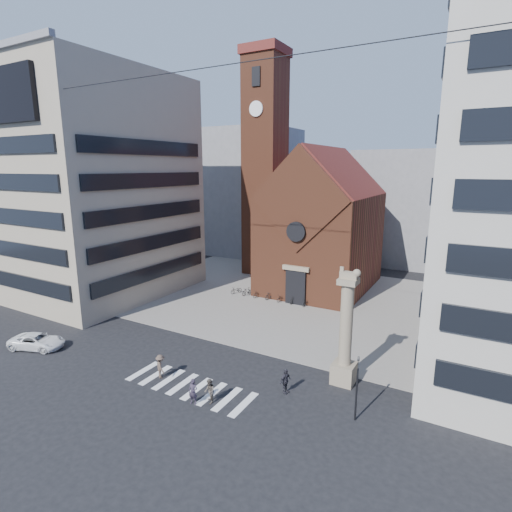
# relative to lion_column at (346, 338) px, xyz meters

# --- Properties ---
(ground) EXTENTS (120.00, 120.00, 0.00)m
(ground) POSITION_rel_lion_column_xyz_m (-10.01, -3.00, -3.46)
(ground) COLOR black
(ground) RESTS_ON ground
(piazza) EXTENTS (46.00, 30.00, 0.05)m
(piazza) POSITION_rel_lion_column_xyz_m (-10.01, 16.00, -3.43)
(piazza) COLOR gray
(piazza) RESTS_ON ground
(zebra_crossing) EXTENTS (10.20, 3.20, 0.01)m
(zebra_crossing) POSITION_rel_lion_column_xyz_m (-9.46, -6.00, -3.45)
(zebra_crossing) COLOR white
(zebra_crossing) RESTS_ON ground
(church) EXTENTS (12.00, 16.65, 18.00)m
(church) POSITION_rel_lion_column_xyz_m (-10.01, 22.04, 4.53)
(church) COLOR brown
(church) RESTS_ON ground
(campanile) EXTENTS (5.50, 5.50, 31.20)m
(campanile) POSITION_rel_lion_column_xyz_m (-20.01, 25.00, 12.28)
(campanile) COLOR brown
(campanile) RESTS_ON ground
(building_left) EXTENTS (18.00, 20.00, 26.00)m
(building_left) POSITION_rel_lion_column_xyz_m (-34.01, 7.00, 9.54)
(building_left) COLOR gray
(building_left) RESTS_ON ground
(bg_block_left) EXTENTS (16.00, 14.00, 22.00)m
(bg_block_left) POSITION_rel_lion_column_xyz_m (-30.01, 37.00, 7.54)
(bg_block_left) COLOR gray
(bg_block_left) RESTS_ON ground
(bg_block_mid) EXTENTS (14.00, 12.00, 18.00)m
(bg_block_mid) POSITION_rel_lion_column_xyz_m (-4.01, 42.00, 5.54)
(bg_block_mid) COLOR gray
(bg_block_mid) RESTS_ON ground
(lion_column) EXTENTS (1.63, 1.60, 8.68)m
(lion_column) POSITION_rel_lion_column_xyz_m (0.00, 0.00, 0.00)
(lion_column) COLOR gray
(lion_column) RESTS_ON ground
(traffic_light) EXTENTS (0.13, 0.16, 4.30)m
(traffic_light) POSITION_rel_lion_column_xyz_m (1.99, -4.00, -1.17)
(traffic_light) COLOR black
(traffic_light) RESTS_ON ground
(white_car) EXTENTS (5.09, 3.61, 1.29)m
(white_car) POSITION_rel_lion_column_xyz_m (-24.91, -7.60, -2.81)
(white_car) COLOR white
(white_car) RESTS_ON ground
(pedestrian_0) EXTENTS (0.70, 0.51, 1.77)m
(pedestrian_0) POSITION_rel_lion_column_xyz_m (-7.87, -7.57, -2.57)
(pedestrian_0) COLOR #312939
(pedestrian_0) RESTS_ON ground
(pedestrian_1) EXTENTS (1.02, 1.04, 1.69)m
(pedestrian_1) POSITION_rel_lion_column_xyz_m (-7.00, -6.93, -2.61)
(pedestrian_1) COLOR #564D44
(pedestrian_1) RESTS_ON ground
(pedestrian_2) EXTENTS (0.68, 1.13, 1.79)m
(pedestrian_2) POSITION_rel_lion_column_xyz_m (-3.11, -3.36, -2.56)
(pedestrian_2) COLOR #28272F
(pedestrian_2) RESTS_ON ground
(pedestrian_3) EXTENTS (1.36, 1.19, 1.82)m
(pedestrian_3) POSITION_rel_lion_column_xyz_m (-12.11, -6.07, -2.55)
(pedestrian_3) COLOR #4F3E34
(pedestrian_3) RESTS_ON ground
(scooter_0) EXTENTS (1.12, 1.72, 0.85)m
(scooter_0) POSITION_rel_lion_column_xyz_m (-18.06, 13.94, -2.98)
(scooter_0) COLOR black
(scooter_0) RESTS_ON piazza
(scooter_1) EXTENTS (0.99, 1.63, 0.95)m
(scooter_1) POSITION_rel_lion_column_xyz_m (-16.47, 13.94, -2.93)
(scooter_1) COLOR black
(scooter_1) RESTS_ON piazza
(scooter_2) EXTENTS (1.12, 1.72, 0.85)m
(scooter_2) POSITION_rel_lion_column_xyz_m (-14.89, 13.94, -2.98)
(scooter_2) COLOR black
(scooter_2) RESTS_ON piazza
(scooter_3) EXTENTS (0.99, 1.63, 0.95)m
(scooter_3) POSITION_rel_lion_column_xyz_m (-13.30, 13.94, -2.93)
(scooter_3) COLOR black
(scooter_3) RESTS_ON piazza
(scooter_4) EXTENTS (1.12, 1.72, 0.85)m
(scooter_4) POSITION_rel_lion_column_xyz_m (-11.72, 13.94, -2.98)
(scooter_4) COLOR black
(scooter_4) RESTS_ON piazza
(scooter_5) EXTENTS (0.99, 1.63, 0.95)m
(scooter_5) POSITION_rel_lion_column_xyz_m (-10.13, 13.94, -2.93)
(scooter_5) COLOR black
(scooter_5) RESTS_ON piazza
(scooter_6) EXTENTS (1.12, 1.72, 0.85)m
(scooter_6) POSITION_rel_lion_column_xyz_m (-8.55, 13.94, -2.98)
(scooter_6) COLOR black
(scooter_6) RESTS_ON piazza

